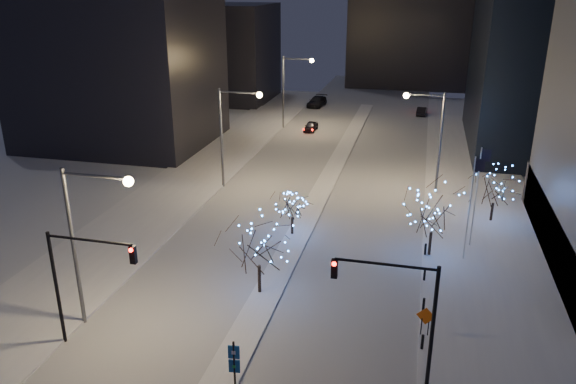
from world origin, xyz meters
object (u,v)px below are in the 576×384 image
(traffic_signal_east, at_px, (402,303))
(holiday_tree_plaza_far, at_px, (495,187))
(street_lamp_w_mid, at_px, (231,125))
(construction_sign, at_px, (426,319))
(traffic_signal_west, at_px, (78,272))
(car_near, at_px, (311,126))
(holiday_tree_median_far, at_px, (292,205))
(holiday_tree_plaza_near, at_px, (433,212))
(holiday_tree_median_near, at_px, (259,242))
(street_lamp_w_near, at_px, (87,228))
(car_far, at_px, (317,102))
(street_lamp_east, at_px, (431,129))
(car_mid, at_px, (422,111))
(street_lamp_w_far, at_px, (291,82))
(wayfinding_sign, at_px, (234,363))

(traffic_signal_east, relative_size, holiday_tree_plaza_far, 1.42)
(street_lamp_w_mid, xyz_separation_m, construction_sign, (19.24, -21.61, -5.24))
(traffic_signal_west, bearing_deg, car_near, 87.07)
(holiday_tree_median_far, height_order, holiday_tree_plaza_near, holiday_tree_plaza_near)
(traffic_signal_east, height_order, holiday_tree_median_near, traffic_signal_east)
(street_lamp_w_mid, distance_m, car_near, 25.03)
(holiday_tree_median_near, relative_size, holiday_tree_plaza_near, 1.03)
(holiday_tree_median_far, bearing_deg, street_lamp_w_near, -118.89)
(car_near, relative_size, car_far, 0.68)
(traffic_signal_east, bearing_deg, street_lamp_east, 87.74)
(construction_sign, bearing_deg, holiday_tree_plaza_near, 96.70)
(car_near, distance_m, car_mid, 20.23)
(street_lamp_w_mid, distance_m, construction_sign, 29.40)
(traffic_signal_east, xyz_separation_m, car_far, (-17.03, 66.38, -3.96))
(street_lamp_w_near, bearing_deg, holiday_tree_median_near, 34.51)
(construction_sign, bearing_deg, holiday_tree_plaza_far, 81.72)
(traffic_signal_east, distance_m, construction_sign, 5.78)
(street_lamp_w_near, height_order, street_lamp_w_mid, same)
(street_lamp_w_near, bearing_deg, traffic_signal_west, -76.04)
(holiday_tree_median_far, bearing_deg, holiday_tree_median_near, -90.00)
(street_lamp_w_far, relative_size, traffic_signal_east, 1.43)
(street_lamp_w_far, height_order, holiday_tree_plaza_near, street_lamp_w_far)
(traffic_signal_east, relative_size, construction_sign, 3.79)
(street_lamp_east, xyz_separation_m, car_far, (-18.17, 37.37, -5.65))
(street_lamp_w_near, bearing_deg, street_lamp_east, 55.81)
(street_lamp_w_mid, height_order, construction_sign, street_lamp_w_mid)
(car_mid, bearing_deg, street_lamp_w_mid, 69.67)
(car_mid, relative_size, construction_sign, 2.09)
(car_far, height_order, construction_sign, construction_sign)
(traffic_signal_east, relative_size, car_near, 1.85)
(traffic_signal_east, relative_size, car_mid, 1.81)
(traffic_signal_west, relative_size, holiday_tree_median_near, 1.23)
(traffic_signal_west, distance_m, holiday_tree_median_near, 11.18)
(street_lamp_w_near, xyz_separation_m, car_far, (0.85, 65.37, -5.69))
(construction_sign, bearing_deg, car_mid, 99.02)
(car_far, bearing_deg, street_lamp_w_mid, -84.77)
(holiday_tree_plaza_near, bearing_deg, holiday_tree_plaza_far, 57.09)
(holiday_tree_median_near, distance_m, holiday_tree_median_far, 9.55)
(car_mid, xyz_separation_m, holiday_tree_plaza_far, (6.67, -40.83, 2.61))
(holiday_tree_plaza_near, relative_size, holiday_tree_plaza_far, 1.12)
(wayfinding_sign, bearing_deg, construction_sign, 32.25)
(car_near, bearing_deg, holiday_tree_median_near, -81.37)
(street_lamp_w_far, relative_size, holiday_tree_plaza_far, 2.03)
(car_far, xyz_separation_m, holiday_tree_plaza_near, (18.59, -51.29, 2.87))
(holiday_tree_median_near, height_order, holiday_tree_plaza_near, holiday_tree_median_near)
(car_near, bearing_deg, street_lamp_w_near, -92.00)
(car_far, bearing_deg, traffic_signal_west, -83.86)
(car_mid, relative_size, holiday_tree_median_far, 1.00)
(construction_sign, bearing_deg, street_lamp_w_far, 120.20)
(car_near, distance_m, wayfinding_sign, 53.57)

